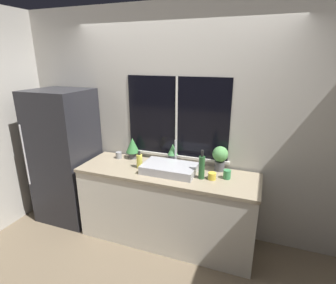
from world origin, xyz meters
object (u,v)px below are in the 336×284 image
refrigerator (66,156)px  bottle_tall (202,167)px  mug_green (227,174)px  potted_plant_right (220,156)px  soap_bottle (139,161)px  potted_plant_center (173,154)px  mug_yellow (212,176)px  mug_grey (119,155)px  potted_plant_left (133,147)px  sink (169,168)px

refrigerator → bottle_tall: size_ratio=5.48×
refrigerator → mug_green: bearing=0.9°
potted_plant_right → soap_bottle: 0.92m
potted_plant_center → mug_yellow: size_ratio=2.99×
potted_plant_right → mug_grey: potted_plant_right is taller
potted_plant_right → mug_green: bearing=-59.4°
bottle_tall → mug_yellow: size_ratio=3.81×
refrigerator → potted_plant_left: 0.93m
sink → refrigerator: bearing=179.1°
bottle_tall → mug_grey: bearing=169.5°
sink → mug_green: sink is taller
potted_plant_left → mug_green: potted_plant_left is taller
refrigerator → potted_plant_center: refrigerator is taller
potted_plant_left → potted_plant_center: bearing=-0.0°
potted_plant_right → bottle_tall: bearing=-117.5°
mug_yellow → potted_plant_right: bearing=82.7°
sink → potted_plant_center: (-0.05, 0.24, 0.08)m
bottle_tall → mug_yellow: bearing=8.3°
refrigerator → mug_yellow: refrigerator is taller
potted_plant_right → mug_green: potted_plant_right is taller
potted_plant_center → sink: bearing=-79.0°
potted_plant_right → mug_yellow: 0.29m
mug_green → mug_grey: bearing=175.0°
sink → mug_grey: sink is taller
soap_bottle → mug_grey: (-0.38, 0.18, -0.05)m
potted_plant_center → mug_grey: potted_plant_center is taller
potted_plant_right → mug_yellow: (-0.03, -0.26, -0.13)m
sink → potted_plant_left: (-0.58, 0.24, 0.11)m
bottle_tall → mug_yellow: (0.11, 0.02, -0.10)m
soap_bottle → potted_plant_left: bearing=131.0°
sink → potted_plant_center: size_ratio=2.38×
bottle_tall → mug_green: bearing=19.2°
potted_plant_left → potted_plant_right: size_ratio=0.94×
potted_plant_right → bottle_tall: size_ratio=0.89×
refrigerator → soap_bottle: bearing=-1.7°
refrigerator → potted_plant_right: 2.00m
potted_plant_right → mug_yellow: bearing=-97.3°
sink → mug_grey: 0.77m
potted_plant_right → soap_bottle: size_ratio=1.38×
sink → soap_bottle: (-0.37, -0.01, 0.04)m
bottle_tall → potted_plant_center: bearing=146.7°
soap_bottle → refrigerator: bearing=178.3°
potted_plant_center → potted_plant_right: size_ratio=0.88×
potted_plant_left → bottle_tall: size_ratio=0.84×
potted_plant_left → bottle_tall: bearing=-16.1°
potted_plant_left → potted_plant_center: size_ratio=1.07×
potted_plant_left → mug_grey: size_ratio=3.28×
sink → mug_grey: (-0.75, 0.17, -0.01)m
mug_green → mug_yellow: mug_green is taller
soap_bottle → mug_green: size_ratio=2.12×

